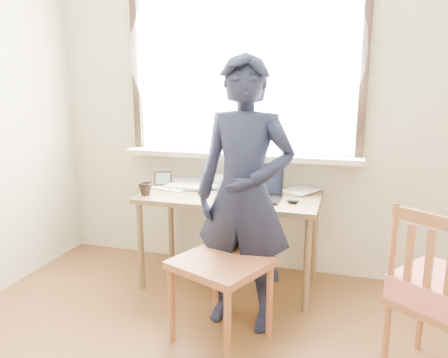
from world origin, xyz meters
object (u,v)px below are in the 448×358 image
(person, at_px, (244,195))
(mug_dark, at_px, (145,189))
(mug_white, at_px, (223,180))
(work_chair, at_px, (221,272))
(desk, at_px, (230,204))
(side_chair, at_px, (442,293))
(laptop, at_px, (258,190))

(person, bearing_deg, mug_dark, 164.57)
(mug_white, relative_size, work_chair, 0.22)
(desk, distance_m, work_chair, 0.76)
(work_chair, bearing_deg, mug_white, 105.89)
(desk, xyz_separation_m, side_chair, (1.29, -0.77, -0.14))
(desk, distance_m, side_chair, 1.51)
(side_chair, bearing_deg, work_chair, 177.83)
(mug_white, xyz_separation_m, side_chair, (1.41, -0.97, -0.26))
(laptop, height_order, person, person)
(laptop, bearing_deg, mug_dark, -168.40)
(work_chair, bearing_deg, side_chair, -2.17)
(mug_white, xyz_separation_m, work_chair, (0.26, -0.93, -0.32))
(laptop, xyz_separation_m, mug_dark, (-0.79, -0.16, -0.01))
(laptop, bearing_deg, desk, 171.52)
(work_chair, distance_m, person, 0.47)
(work_chair, distance_m, side_chair, 1.15)
(laptop, xyz_separation_m, mug_white, (-0.32, 0.24, -0.00))
(mug_dark, bearing_deg, desk, 18.39)
(desk, distance_m, mug_white, 0.27)
(mug_dark, distance_m, person, 0.87)
(laptop, bearing_deg, mug_white, 143.90)
(desk, relative_size, laptop, 3.77)
(side_chair, xyz_separation_m, person, (-1.07, 0.27, 0.35))
(desk, height_order, person, person)
(side_chair, bearing_deg, mug_white, 145.46)
(mug_white, relative_size, mug_dark, 1.38)
(desk, height_order, work_chair, desk)
(desk, xyz_separation_m, laptop, (0.21, -0.03, 0.13))
(laptop, bearing_deg, work_chair, -95.01)
(desk, bearing_deg, mug_white, 119.46)
(mug_dark, height_order, person, person)
(mug_white, height_order, side_chair, side_chair)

